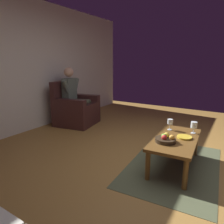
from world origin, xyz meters
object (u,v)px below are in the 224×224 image
(armchair, at_px, (75,110))
(coffee_table, at_px, (175,142))
(wine_glass_near, at_px, (194,126))
(person_seated, at_px, (75,95))
(wine_glass_far, at_px, (170,122))
(fruit_bowl, at_px, (166,139))
(decorative_dish, at_px, (184,137))

(armchair, relative_size, coffee_table, 0.88)
(armchair, distance_m, wine_glass_near, 2.70)
(person_seated, bearing_deg, wine_glass_near, 70.04)
(wine_glass_far, xyz_separation_m, fruit_bowl, (0.50, 0.10, -0.08))
(person_seated, distance_m, wine_glass_near, 2.70)
(coffee_table, height_order, wine_glass_near, wine_glass_near)
(person_seated, distance_m, wine_glass_far, 2.38)
(fruit_bowl, bearing_deg, wine_glass_near, 155.96)
(armchair, height_order, coffee_table, armchair)
(wine_glass_far, bearing_deg, fruit_bowl, 10.75)
(wine_glass_far, relative_size, decorative_dish, 0.84)
(armchair, bearing_deg, fruit_bowl, 57.60)
(wine_glass_far, bearing_deg, wine_glass_near, 94.87)
(wine_glass_near, bearing_deg, armchair, -100.23)
(wine_glass_near, bearing_deg, fruit_bowl, -24.04)
(coffee_table, distance_m, wine_glass_far, 0.39)
(wine_glass_far, xyz_separation_m, decorative_dish, (0.24, 0.27, -0.11))
(wine_glass_far, bearing_deg, decorative_dish, 48.86)
(armchair, height_order, person_seated, person_seated)
(fruit_bowl, bearing_deg, person_seated, -112.71)
(armchair, bearing_deg, wine_glass_far, 67.96)
(armchair, relative_size, wine_glass_far, 5.92)
(wine_glass_far, bearing_deg, armchair, -102.32)
(armchair, bearing_deg, person_seated, 90.00)
(fruit_bowl, relative_size, decorative_dish, 1.32)
(decorative_dish, bearing_deg, coffee_table, -56.58)
(armchair, xyz_separation_m, decorative_dish, (0.74, 2.59, 0.09))
(person_seated, distance_m, fruit_bowl, 2.63)
(person_seated, height_order, decorative_dish, person_seated)
(person_seated, bearing_deg, coffee_table, 62.29)
(wine_glass_near, relative_size, wine_glass_far, 1.01)
(armchair, bearing_deg, wine_glass_near, 70.05)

